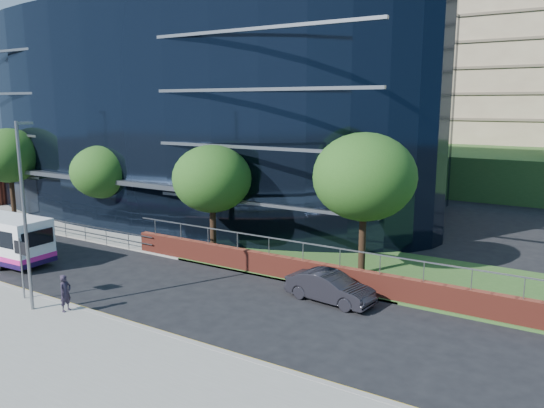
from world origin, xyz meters
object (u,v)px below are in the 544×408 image
Objects in this scene: tree_far_a at (9,156)px; tree_far_d at (364,177)px; streetlight_east at (25,211)px; parked_car at (330,287)px; tree_far_c at (212,179)px; pedestrian at (65,293)px; street_sign at (21,256)px; brick_pavilion at (1,178)px; tree_far_b at (102,172)px.

tree_far_d is at bearing 1.97° from tree_far_a.
streetlight_east reaches higher than tree_far_d.
tree_far_a reaches higher than parked_car.
tree_far_c is 11.14m from pedestrian.
tree_far_c is (2.50, 10.59, 2.39)m from street_sign.
street_sign is at bearing -29.65° from brick_pavilion.
tree_far_b reaches higher than street_sign.
tree_far_b is 0.93× the size of tree_far_c.
pedestrian is at bearing 135.75° from parked_car.
tree_far_a is 1.69× the size of parked_car.
tree_far_a is at bearing -177.14° from tree_far_b.
tree_far_c reaches higher than tree_far_b.
tree_far_c is at bearing 76.71° from street_sign.
tree_far_d is (38.00, -3.50, 3.25)m from brick_pavilion.
tree_far_b is at bearing 177.14° from tree_far_c.
pedestrian is (0.39, -10.54, -3.59)m from tree_far_c.
pedestrian is at bearing -27.09° from brick_pavilion.
tree_far_b is at bearing 2.86° from tree_far_a.
tree_far_b is (-7.50, 11.09, 2.06)m from street_sign.
tree_far_d is (19.00, 0.50, 0.98)m from tree_far_b.
parked_car is at bearing -86.55° from tree_far_d.
streetlight_east is 5.03× the size of pedestrian.
tree_far_d is 1.80× the size of parked_car.
pedestrian is (29.39, -15.04, -0.99)m from brick_pavilion.
tree_far_a is (-17.50, 10.59, 2.71)m from street_sign.
parked_car is at bearing 37.67° from streetlight_east.
brick_pavilion is 39.06m from parked_car.
street_sign is 16.61m from tree_far_d.
streetlight_east is (28.00, -15.67, 2.50)m from brick_pavilion.
tree_far_b reaches higher than pedestrian.
tree_far_b reaches higher than parked_car.
brick_pavilion is at bearing 84.90° from parked_car.
brick_pavilion is 1.08× the size of streetlight_east.
tree_far_b is 19.03m from tree_far_d.
brick_pavilion is at bearing 53.35° from pedestrian.
tree_far_a is 0.87× the size of streetlight_east.
street_sign is 0.68× the size of parked_car.
street_sign is 0.46× the size of tree_far_b.
tree_far_b is at bearing -178.49° from tree_far_d.
tree_far_a reaches higher than pedestrian.
pedestrian is at bearing -126.74° from tree_far_d.
tree_far_a is 23.28m from pedestrian.
tree_far_a is at bearing 90.01° from parked_car.
parked_car is (9.26, -3.25, -3.85)m from tree_far_c.
tree_far_a is at bearing -26.55° from brick_pavilion.
tree_far_b is (10.00, 0.50, -0.65)m from tree_far_a.
tree_far_a is 29.02m from tree_far_d.
streetlight_east is at bearing -29.24° from brick_pavilion.
tree_far_c is at bearing 0.00° from tree_far_a.
tree_far_c reaches higher than brick_pavilion.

